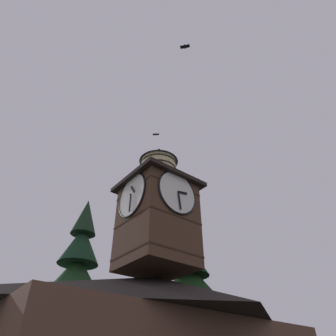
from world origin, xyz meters
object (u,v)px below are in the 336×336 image
(clock_tower, at_px, (157,211))
(flying_bird_high, at_px, (185,47))
(moon, at_px, (59,309))
(pine_tree_behind, at_px, (70,308))
(pine_tree_aside, at_px, (190,319))
(flying_bird_low, at_px, (156,134))

(clock_tower, xyz_separation_m, flying_bird_high, (1.80, 4.95, 8.77))
(moon, xyz_separation_m, flying_bird_high, (12.97, 48.83, 6.45))
(flying_bird_high, bearing_deg, pine_tree_behind, -92.74)
(flying_bird_high, bearing_deg, pine_tree_aside, -130.68)
(moon, distance_m, flying_bird_high, 50.93)
(pine_tree_behind, height_order, flying_bird_low, flying_bird_low)
(flying_bird_low, bearing_deg, flying_bird_high, 66.08)
(clock_tower, distance_m, pine_tree_behind, 8.87)
(clock_tower, relative_size, pine_tree_aside, 0.67)
(pine_tree_behind, distance_m, flying_bird_low, 14.13)
(moon, height_order, flying_bird_low, flying_bird_low)
(moon, relative_size, flying_bird_low, 4.61)
(flying_bird_high, bearing_deg, clock_tower, -109.96)
(pine_tree_aside, distance_m, flying_bird_low, 14.18)
(clock_tower, relative_size, moon, 3.43)
(pine_tree_aside, bearing_deg, moon, -97.04)
(pine_tree_behind, height_order, flying_bird_high, flying_bird_high)
(clock_tower, xyz_separation_m, moon, (-11.17, -43.88, 2.32))
(pine_tree_behind, bearing_deg, pine_tree_aside, 156.75)
(pine_tree_behind, height_order, pine_tree_aside, pine_tree_behind)
(pine_tree_aside, height_order, flying_bird_high, flying_bird_high)
(moon, bearing_deg, pine_tree_aside, 82.96)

